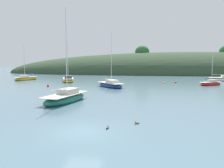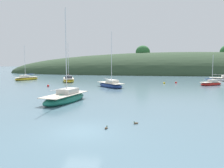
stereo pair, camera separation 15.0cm
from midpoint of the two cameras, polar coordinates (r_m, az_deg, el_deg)
The scene contains 12 objects.
ground_plane at distance 15.35m, azimuth -7.70°, elevation -11.94°, with size 400.00×400.00×0.00m, color slate.
far_shoreline_hill at distance 94.49m, azimuth 19.23°, elevation 2.64°, with size 150.00×36.00×21.12m.
sailboat_teal_outer at distance 52.73m, azimuth -11.04°, elevation 1.04°, with size 4.66×7.64×9.37m.
sailboat_navy_dinghy at distance 48.43m, azimuth 24.25°, elevation 0.12°, with size 5.48×4.24×6.24m.
sailboat_black_sloop at distance 26.41m, azimuth -11.74°, elevation -3.54°, with size 4.44×7.96×11.07m.
sailboat_cream_ketch at distance 40.77m, azimuth -0.24°, elevation -0.23°, with size 6.12×6.79×10.29m.
sailboat_red_portside at distance 60.76m, azimuth -21.10°, elevation 1.33°, with size 5.12×6.62×8.96m.
mooring_buoy_inner at distance 48.66m, azimuth 13.36°, elevation 0.23°, with size 0.44×0.44×0.54m.
mooring_buoy_channel at distance 50.43m, azimuth 16.24°, elevation 0.35°, with size 0.44×0.44×0.54m.
mooring_buoy_outer at distance 43.58m, azimuth -16.02°, elevation -0.46°, with size 0.44×0.44×0.54m.
duck_lone_right at distance 16.99m, azimuth 6.42°, elevation -10.00°, with size 0.42×0.28×0.24m.
duck_trailing at distance 15.72m, azimuth -1.22°, elevation -11.27°, with size 0.26×0.42×0.24m.
Camera 2 is at (3.59, -14.19, 4.64)m, focal length 35.50 mm.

